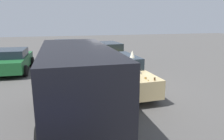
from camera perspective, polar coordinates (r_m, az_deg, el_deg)
The scene contains 6 objects.
ground_plane at distance 9.60m, azimuth 1.74°, elevation -5.12°, with size 60.00×60.00×0.00m, color #514F4C.
art_car_decorated at distance 9.45m, azimuth 1.64°, elevation -0.68°, with size 4.77×2.28×1.75m.
parked_van_row_back_center at distance 6.38m, azimuth -9.17°, elevation -3.10°, with size 4.92×2.23×2.27m.
parked_sedan_behind_left at distance 14.44m, azimuth -1.16°, elevation 4.27°, with size 4.60×2.31×1.48m.
parked_sedan_behind_right at distance 13.83m, azimuth -24.98°, elevation 2.34°, with size 4.13×2.14×1.34m.
parked_sedan_row_back_far at distance 16.23m, azimuth -12.12°, elevation 5.06°, with size 4.34×2.35×1.52m.
Camera 1 is at (-8.75, 2.48, 3.09)m, focal length 34.60 mm.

